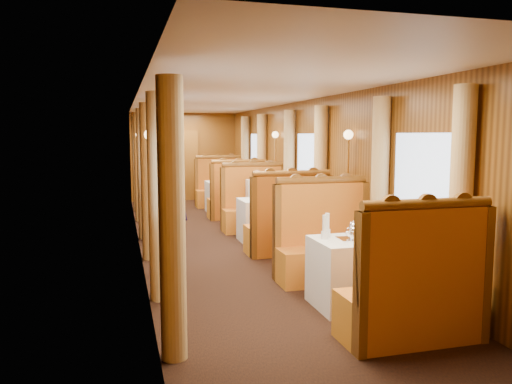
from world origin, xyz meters
name	(u,v)px	position (x,y,z in m)	size (l,w,h in m)	color
floor	(228,243)	(0.00, 0.00, 0.00)	(3.00, 12.00, 0.01)	black
ceiling	(227,98)	(0.00, 0.00, 2.50)	(3.00, 12.00, 0.01)	silver
wall_far	(184,157)	(0.00, 6.00, 1.25)	(3.00, 2.50, 0.01)	brown
wall_near	(451,248)	(0.00, -6.00, 1.25)	(3.00, 2.50, 0.01)	brown
wall_left	(138,173)	(-1.50, 0.00, 1.25)	(12.00, 2.50, 0.01)	brown
wall_right	(310,170)	(1.50, 0.00, 1.25)	(12.00, 2.50, 0.01)	brown
doorway_far	(185,166)	(0.00, 5.97, 1.00)	(0.80, 0.04, 2.00)	brown
table_near	(361,272)	(0.75, -3.50, 0.38)	(1.05, 0.72, 0.75)	white
banquette_near_fwd	(414,297)	(0.75, -4.51, 0.42)	(1.30, 0.55, 1.34)	#B24213
banquette_near_aft	(325,248)	(0.75, -2.49, 0.42)	(1.30, 0.55, 1.34)	#B24213
table_mid	(270,220)	(0.75, 0.00, 0.38)	(1.05, 0.72, 0.75)	white
banquette_mid_fwd	(288,228)	(0.75, -1.01, 0.42)	(1.30, 0.55, 1.34)	#B24213
banquette_mid_aft	(255,209)	(0.75, 1.01, 0.42)	(1.30, 0.55, 1.34)	#B24213
table_far	(228,197)	(0.75, 3.50, 0.38)	(1.05, 0.72, 0.75)	white
banquette_far_fwd	(238,200)	(0.75, 2.49, 0.42)	(1.30, 0.55, 1.34)	#B24213
banquette_far_aft	(220,190)	(0.75, 4.51, 0.42)	(1.30, 0.55, 1.34)	#B24213
tea_tray	(354,239)	(0.64, -3.51, 0.76)	(0.34, 0.26, 0.01)	silver
teapot_left	(353,235)	(0.61, -3.57, 0.81)	(0.15, 0.11, 0.12)	silver
teapot_right	(367,236)	(0.72, -3.66, 0.82)	(0.17, 0.13, 0.14)	silver
teapot_back	(353,231)	(0.69, -3.41, 0.82)	(0.17, 0.12, 0.13)	silver
fruit_plate	(394,238)	(1.07, -3.62, 0.77)	(0.22, 0.22, 0.05)	white
cup_inboard	(325,230)	(0.35, -3.41, 0.86)	(0.08, 0.08, 0.26)	white
cup_outboard	(327,227)	(0.42, -3.29, 0.86)	(0.08, 0.08, 0.26)	white
rose_vase_mid	(268,189)	(0.72, -0.01, 0.93)	(0.06, 0.06, 0.36)	silver
rose_vase_far	(228,174)	(0.76, 3.51, 0.93)	(0.06, 0.06, 0.36)	silver
window_left_near	(152,180)	(-1.49, -3.50, 1.45)	(1.20, 0.90, 0.01)	#97ADCD
curtain_left_near_a	(172,221)	(-1.38, -4.28, 1.18)	(0.22, 0.22, 2.35)	tan
curtain_left_near_b	(158,198)	(-1.38, -2.72, 1.18)	(0.22, 0.22, 2.35)	tan
window_right_near	(424,173)	(1.49, -3.50, 1.45)	(1.20, 0.90, 0.01)	#97ADCD
curtain_right_near_a	(460,208)	(1.38, -4.28, 1.18)	(0.22, 0.22, 2.35)	tan
curtain_right_near_b	(379,191)	(1.38, -2.72, 1.18)	(0.22, 0.22, 2.35)	tan
window_left_mid	(139,161)	(-1.49, 0.00, 1.45)	(1.20, 0.90, 0.01)	#97ADCD
curtain_left_mid_a	(148,182)	(-1.38, -0.78, 1.18)	(0.22, 0.22, 2.35)	tan
curtain_left_mid_b	(144,174)	(-1.38, 0.78, 1.18)	(0.22, 0.22, 2.35)	tan
window_right_mid	(309,159)	(1.49, 0.00, 1.45)	(1.20, 0.90, 0.01)	#97ADCD
curtain_right_mid_a	(320,178)	(1.38, -0.78, 1.18)	(0.22, 0.22, 2.35)	tan
curtain_right_mid_b	(289,171)	(1.38, 0.78, 1.18)	(0.22, 0.22, 2.35)	tan
window_left_far	(133,153)	(-1.49, 3.50, 1.45)	(1.20, 0.90, 0.01)	#97ADCD
curtain_left_far_a	(139,167)	(-1.38, 2.72, 1.18)	(0.22, 0.22, 2.35)	tan
curtain_left_far_b	(137,163)	(-1.38, 4.28, 1.18)	(0.22, 0.22, 2.35)	tan
window_right_far	(257,152)	(1.49, 3.50, 1.45)	(1.20, 0.90, 0.01)	#97ADCD
curtain_right_far_a	(262,165)	(1.38, 2.72, 1.18)	(0.22, 0.22, 2.35)	tan
curtain_right_far_b	(245,162)	(1.38, 4.28, 1.18)	(0.22, 0.22, 2.35)	tan
sconce_left_fore	(150,173)	(-1.40, -1.75, 1.38)	(0.14, 0.14, 1.95)	#BF8C3F
sconce_right_fore	(348,169)	(1.40, -1.75, 1.38)	(0.14, 0.14, 1.95)	#BF8C3F
sconce_left_aft	(140,160)	(-1.40, 1.75, 1.38)	(0.14, 0.14, 1.95)	#BF8C3F
sconce_right_aft	(275,158)	(1.40, 1.75, 1.38)	(0.14, 0.14, 1.95)	#BF8C3F
steward	(174,197)	(-0.93, 0.01, 0.84)	(0.61, 0.40, 1.69)	navy
passenger	(258,194)	(0.75, 0.80, 0.74)	(0.40, 0.44, 0.76)	beige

